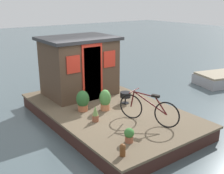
# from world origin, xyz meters

# --- Properties ---
(ground_plane) EXTENTS (60.00, 60.00, 0.00)m
(ground_plane) POSITION_xyz_m (0.00, 0.00, 0.00)
(ground_plane) COLOR #4C5B60
(houseboat_deck) EXTENTS (5.50, 3.28, 0.42)m
(houseboat_deck) POSITION_xyz_m (0.00, 0.00, 0.21)
(houseboat_deck) COLOR brown
(houseboat_deck) RESTS_ON ground_plane
(houseboat_cabin) EXTENTS (1.81, 2.37, 1.92)m
(houseboat_cabin) POSITION_xyz_m (1.64, 0.00, 1.39)
(houseboat_cabin) COLOR #4C3828
(houseboat_cabin) RESTS_ON houseboat_deck
(bicycle) EXTENTS (1.61, 0.69, 0.82)m
(bicycle) POSITION_xyz_m (-1.45, -0.24, 0.80)
(bicycle) COLOR black
(bicycle) RESTS_ON houseboat_deck
(potted_plant_succulent) EXTENTS (0.33, 0.33, 0.61)m
(potted_plant_succulent) POSITION_xyz_m (-0.07, 0.15, 0.73)
(potted_plant_succulent) COLOR #C6754C
(potted_plant_succulent) RESTS_ON houseboat_deck
(potted_plant_lavender) EXTENTS (0.17, 0.17, 0.44)m
(potted_plant_lavender) POSITION_xyz_m (-0.57, 0.81, 0.63)
(potted_plant_lavender) COLOR #935138
(potted_plant_lavender) RESTS_ON houseboat_deck
(potted_plant_rosemary) EXTENTS (0.23, 0.23, 0.34)m
(potted_plant_rosemary) POSITION_xyz_m (-1.96, 0.81, 0.60)
(potted_plant_rosemary) COLOR #935138
(potted_plant_rosemary) RESTS_ON houseboat_deck
(potted_plant_basil) EXTENTS (0.37, 0.37, 0.61)m
(potted_plant_basil) POSITION_xyz_m (0.26, 0.70, 0.73)
(potted_plant_basil) COLOR #B2603D
(potted_plant_basil) RESTS_ON houseboat_deck
(charcoal_grill) EXTENTS (0.32, 0.32, 0.36)m
(charcoal_grill) POSITION_xyz_m (-0.00, -0.65, 0.68)
(charcoal_grill) COLOR black
(charcoal_grill) RESTS_ON houseboat_deck
(mooring_bollard) EXTENTS (0.13, 0.13, 0.27)m
(mooring_bollard) POSITION_xyz_m (-2.33, 1.29, 0.57)
(mooring_bollard) COLOR brown
(mooring_bollard) RESTS_ON houseboat_deck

